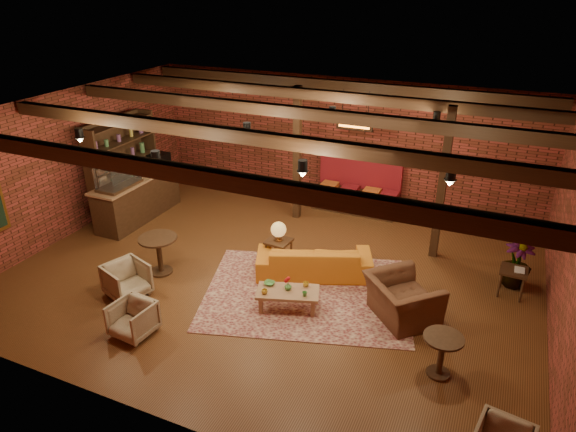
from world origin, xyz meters
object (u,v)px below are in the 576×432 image
at_px(side_table_book, 514,272).
at_px(sofa, 314,260).
at_px(round_table_right, 442,350).
at_px(armchair_a, 127,278).
at_px(armchair_right, 403,293).
at_px(round_table_left, 159,249).
at_px(armchair_b, 133,317).
at_px(side_table_lamp, 279,233).
at_px(plant_tall, 527,216).
at_px(coffee_table, 287,292).

bearing_deg(side_table_book, sofa, -167.42).
distance_m(sofa, round_table_right, 3.33).
height_order(armchair_a, armchair_right, armchair_right).
bearing_deg(round_table_left, side_table_book, 17.05).
relative_size(sofa, armchair_b, 3.44).
distance_m(side_table_lamp, side_table_book, 4.46).
distance_m(armchair_a, armchair_right, 4.98).
distance_m(armchair_b, plant_tall, 7.12).
distance_m(round_table_left, armchair_right, 4.74).
distance_m(armchair_right, round_table_right, 1.43).
relative_size(armchair_right, round_table_right, 1.68).
relative_size(sofa, round_table_right, 3.27).
bearing_deg(armchair_a, armchair_right, -54.72).
distance_m(sofa, coffee_table, 1.28).
bearing_deg(plant_tall, sofa, -162.16).
relative_size(round_table_left, plant_tall, 0.27).
xyz_separation_m(armchair_b, plant_tall, (5.69, 4.13, 1.14)).
height_order(side_table_book, round_table_right, round_table_right).
bearing_deg(round_table_right, side_table_lamp, 151.20).
relative_size(side_table_lamp, side_table_book, 1.77).
xyz_separation_m(coffee_table, side_table_lamp, (-0.77, 1.31, 0.41)).
height_order(sofa, round_table_right, round_table_right).
bearing_deg(sofa, plant_tall, 175.80).
xyz_separation_m(coffee_table, armchair_a, (-2.87, -0.80, 0.02)).
bearing_deg(plant_tall, side_table_book, -96.31).
bearing_deg(side_table_book, armchair_a, -156.06).
distance_m(sofa, plant_tall, 4.00).
relative_size(armchair_right, side_table_book, 2.09).
height_order(round_table_left, side_table_book, round_table_left).
distance_m(round_table_left, armchair_b, 1.96).
bearing_deg(armchair_b, armchair_a, 139.53).
relative_size(armchair_b, plant_tall, 0.22).
relative_size(side_table_book, round_table_right, 0.81).
xyz_separation_m(sofa, side_table_lamp, (-0.78, 0.03, 0.42)).
height_order(round_table_left, armchair_a, round_table_left).
xyz_separation_m(side_table_book, round_table_right, (-0.88, -2.70, -0.03)).
distance_m(coffee_table, round_table_left, 2.82).
relative_size(sofa, plant_tall, 0.76).
distance_m(coffee_table, round_table_right, 2.82).
bearing_deg(plant_tall, armchair_b, -144.04).
relative_size(round_table_left, armchair_right, 0.68).
xyz_separation_m(armchair_right, plant_tall, (1.75, 1.91, 0.97)).
height_order(side_table_lamp, plant_tall, plant_tall).
relative_size(coffee_table, plant_tall, 0.41).
bearing_deg(armchair_a, round_table_right, -68.59).
height_order(round_table_right, plant_tall, plant_tall).
height_order(side_table_lamp, armchair_right, armchair_right).
xyz_separation_m(armchair_a, round_table_right, (5.62, 0.18, 0.10)).
bearing_deg(sofa, round_table_right, 123.14).
bearing_deg(round_table_left, coffee_table, -2.25).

